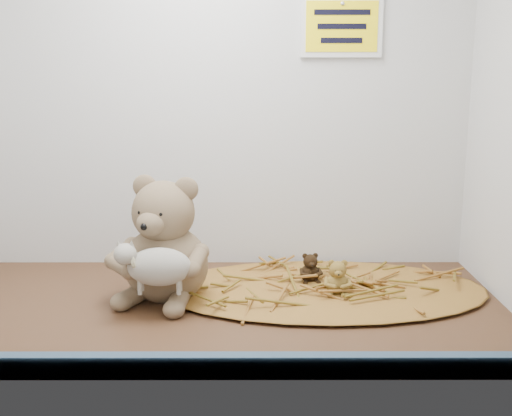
{
  "coord_description": "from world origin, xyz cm",
  "views": [
    {
      "loc": [
        10.68,
        -118.67,
        45.94
      ],
      "look_at": [
        10.88,
        1.51,
        19.67
      ],
      "focal_mm": 45.0,
      "sensor_mm": 36.0,
      "label": 1
    }
  ],
  "objects_px": {
    "toy_lamb": "(159,267)",
    "mini_teddy_tan": "(338,275)",
    "main_teddy": "(166,239)",
    "mini_teddy_brown": "(310,266)"
  },
  "relations": [
    {
      "from": "mini_teddy_tan",
      "to": "mini_teddy_brown",
      "type": "relative_size",
      "value": 1.14
    },
    {
      "from": "main_teddy",
      "to": "mini_teddy_brown",
      "type": "height_order",
      "value": "main_teddy"
    },
    {
      "from": "toy_lamb",
      "to": "mini_teddy_brown",
      "type": "relative_size",
      "value": 2.51
    },
    {
      "from": "mini_teddy_tan",
      "to": "mini_teddy_brown",
      "type": "xyz_separation_m",
      "value": [
        -0.05,
        0.08,
        -0.0
      ]
    },
    {
      "from": "main_teddy",
      "to": "toy_lamb",
      "type": "relative_size",
      "value": 1.61
    },
    {
      "from": "toy_lamb",
      "to": "mini_teddy_brown",
      "type": "xyz_separation_m",
      "value": [
        0.3,
        0.17,
        -0.05
      ]
    },
    {
      "from": "mini_teddy_brown",
      "to": "toy_lamb",
      "type": "bearing_deg",
      "value": -157.92
    },
    {
      "from": "toy_lamb",
      "to": "mini_teddy_brown",
      "type": "distance_m",
      "value": 0.35
    },
    {
      "from": "toy_lamb",
      "to": "mini_teddy_tan",
      "type": "distance_m",
      "value": 0.36
    },
    {
      "from": "toy_lamb",
      "to": "mini_teddy_tan",
      "type": "relative_size",
      "value": 2.2
    }
  ]
}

